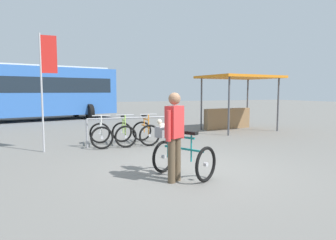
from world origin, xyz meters
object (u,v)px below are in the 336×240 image
Objects in this scene: racked_bike_orange at (146,132)px; racked_bike_lime at (124,133)px; market_stall at (234,97)px; banner_flag at (46,70)px; bus_distant at (25,90)px; racked_bike_white at (101,134)px; featured_bicycle at (178,151)px; person_with_featured_bike at (174,133)px.

racked_bike_lime is at bearing 176.04° from racked_bike_orange.
market_stall is 7.78m from banner_flag.
bus_distant is at bearing 111.54° from racked_bike_orange.
banner_flag reaches higher than racked_bike_orange.
featured_bicycle is (0.78, -3.82, 0.12)m from racked_bike_white.
featured_bicycle is 4.55m from banner_flag.
bus_distant is at bearing 102.16° from person_with_featured_bike.
racked_bike_white is 0.94× the size of featured_bicycle.
market_stall reaches higher than racked_bike_lime.
bus_distant is 11.49m from market_stall.
racked_bike_lime is 0.37× the size of banner_flag.
bus_distant reaches higher than racked_bike_white.
banner_flag is at bearing -169.24° from racked_bike_white.
racked_bike_white is 0.72× the size of person_with_featured_bike.
person_with_featured_bike is at bearing -92.03° from racked_bike_lime.
featured_bicycle is 0.58m from person_with_featured_bike.
racked_bike_lime is at bearing -162.47° from market_stall.
racked_bike_lime is at bearing 6.10° from banner_flag.
banner_flag reaches higher than bus_distant.
bus_distant is (-2.38, 9.47, 1.37)m from racked_bike_white.
bus_distant is at bearing 136.97° from market_stall.
racked_bike_orange is (0.70, -0.05, 0.00)m from racked_bike_lime.
racked_bike_lime is at bearing -3.96° from racked_bike_white.
racked_bike_orange is (1.40, -0.10, 0.00)m from racked_bike_white.
banner_flag reaches higher than market_stall.
racked_bike_white is 2.39m from banner_flag.
bus_distant is 3.14× the size of market_stall.
market_stall reaches higher than racked_bike_orange.
bus_distant is at bearing 104.10° from racked_bike_white.
person_with_featured_bike is (-0.84, -4.04, 0.54)m from racked_bike_orange.
market_stall is (4.62, 1.73, 1.03)m from racked_bike_orange.
racked_bike_white is 6.32m from market_stall.
racked_bike_lime and racked_bike_orange have the same top height.
racked_bike_lime is 5.67m from market_stall.
racked_bike_lime is 4.13m from person_with_featured_bike.
person_with_featured_bike is 4.56m from banner_flag.
market_stall is (5.23, 5.46, 0.91)m from featured_bicycle.
banner_flag is (-2.03, 3.86, 1.32)m from person_with_featured_bike.
bus_distant is at bearing 95.29° from banner_flag.
featured_bicycle is 7.61m from market_stall.
featured_bicycle is at bearing -57.47° from banner_flag.
racked_bike_lime is (0.70, -0.05, 0.00)m from racked_bike_white.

